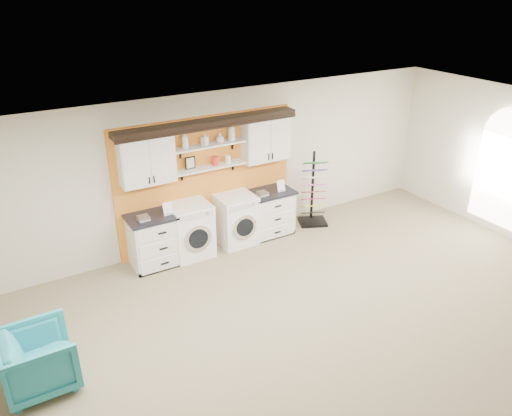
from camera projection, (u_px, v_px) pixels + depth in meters
floor at (343, 368)px, 6.41m from camera, size 10.00×10.00×0.00m
ceiling at (362, 163)px, 5.22m from camera, size 10.00×10.00×0.00m
wall_back at (206, 170)px, 8.94m from camera, size 10.00×0.00×10.00m
accent_panel at (207, 181)px, 9.00m from camera, size 3.40×0.07×2.40m
upper_cabinet_left at (146, 159)px, 8.06m from camera, size 0.90×0.35×0.84m
upper_cabinet_right at (266, 138)px, 9.09m from camera, size 0.90×0.35×0.84m
shelf_lower at (210, 167)px, 8.73m from camera, size 1.32×0.28×0.03m
shelf_upper at (209, 145)px, 8.56m from camera, size 1.32×0.28×0.03m
crown_molding at (208, 122)px, 8.40m from camera, size 3.30×0.41×0.13m
window_arched at (505, 165)px, 9.25m from camera, size 0.06×1.10×2.25m
picture_frame at (190, 163)px, 8.55m from camera, size 0.18×0.02×0.22m
canister_red at (215, 161)px, 8.73m from camera, size 0.11×0.11×0.16m
canister_cream at (228, 159)px, 8.85m from camera, size 0.10×0.10×0.14m
base_cabinet_left at (157, 240)px, 8.54m from camera, size 0.96×0.66×0.94m
base_cabinet_right at (269, 212)px, 9.58m from camera, size 0.90×0.66×0.88m
washer at (190, 230)px, 8.81m from camera, size 0.71×0.71×0.99m
dryer at (236, 219)px, 9.23m from camera, size 0.68×0.71×0.95m
sample_rack at (313, 201)px, 9.96m from camera, size 0.67×0.63×1.48m
armchair at (39, 360)px, 6.00m from camera, size 0.85×0.82×0.77m
soap_bottle_a at (185, 140)px, 8.29m from camera, size 0.15×0.15×0.29m
soap_bottle_b at (205, 139)px, 8.47m from camera, size 0.13×0.13×0.22m
soap_bottle_c at (220, 138)px, 8.61m from camera, size 0.18×0.18×0.17m
soap_bottle_d at (232, 131)px, 8.68m from camera, size 0.17×0.17×0.34m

